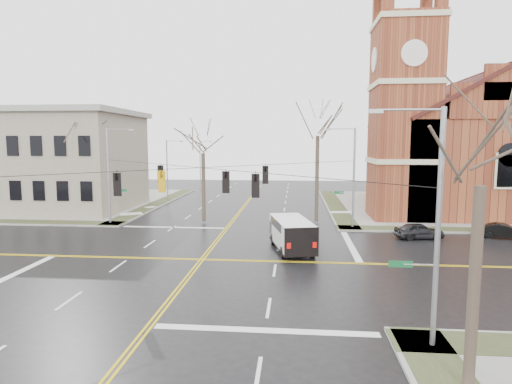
# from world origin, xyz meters

# --- Properties ---
(ground) EXTENTS (120.00, 120.00, 0.00)m
(ground) POSITION_xyz_m (0.00, 0.00, 0.00)
(ground) COLOR black
(ground) RESTS_ON ground
(sidewalks) EXTENTS (80.00, 80.00, 0.17)m
(sidewalks) POSITION_xyz_m (0.00, 0.00, 0.08)
(sidewalks) COLOR gray
(sidewalks) RESTS_ON ground
(road_markings) EXTENTS (100.00, 100.00, 0.01)m
(road_markings) POSITION_xyz_m (0.00, 0.00, 0.01)
(road_markings) COLOR gold
(road_markings) RESTS_ON ground
(church) EXTENTS (24.28, 27.48, 27.50)m
(church) POSITION_xyz_m (24.76, 24.78, 8.43)
(church) COLOR maroon
(church) RESTS_ON ground
(civic_building_a) EXTENTS (18.00, 14.00, 11.00)m
(civic_building_a) POSITION_xyz_m (-22.00, 20.00, 5.50)
(civic_building_a) COLOR gray
(civic_building_a) RESTS_ON ground
(signal_pole_ne) EXTENTS (2.75, 0.22, 9.00)m
(signal_pole_ne) POSITION_xyz_m (11.32, 11.50, 4.95)
(signal_pole_ne) COLOR gray
(signal_pole_ne) RESTS_ON ground
(signal_pole_nw) EXTENTS (2.75, 0.22, 9.00)m
(signal_pole_nw) POSITION_xyz_m (-11.32, 11.50, 4.95)
(signal_pole_nw) COLOR gray
(signal_pole_nw) RESTS_ON ground
(signal_pole_se) EXTENTS (2.75, 0.22, 9.00)m
(signal_pole_se) POSITION_xyz_m (11.32, -11.50, 4.95)
(signal_pole_se) COLOR gray
(signal_pole_se) RESTS_ON ground
(span_wires) EXTENTS (23.02, 23.02, 0.03)m
(span_wires) POSITION_xyz_m (0.00, 0.00, 6.20)
(span_wires) COLOR black
(span_wires) RESTS_ON ground
(traffic_signals) EXTENTS (8.21, 8.26, 1.30)m
(traffic_signals) POSITION_xyz_m (-0.00, -0.67, 5.45)
(traffic_signals) COLOR black
(traffic_signals) RESTS_ON ground
(streetlight_north_a) EXTENTS (2.30, 0.20, 8.00)m
(streetlight_north_a) POSITION_xyz_m (-10.65, 28.00, 4.47)
(streetlight_north_a) COLOR gray
(streetlight_north_a) RESTS_ON ground
(streetlight_north_b) EXTENTS (2.30, 0.20, 8.00)m
(streetlight_north_b) POSITION_xyz_m (-10.65, 48.00, 4.47)
(streetlight_north_b) COLOR gray
(streetlight_north_b) RESTS_ON ground
(cargo_van) EXTENTS (3.63, 6.37, 2.29)m
(cargo_van) POSITION_xyz_m (5.95, 3.22, 1.35)
(cargo_van) COLOR silver
(cargo_van) RESTS_ON ground
(parked_car_a) EXTENTS (4.08, 2.15, 1.32)m
(parked_car_a) POSITION_xyz_m (16.36, 7.73, 0.66)
(parked_car_a) COLOR black
(parked_car_a) RESTS_ON ground
(parked_car_b) EXTENTS (3.89, 2.44, 1.21)m
(parked_car_b) POSITION_xyz_m (23.36, 8.56, 0.61)
(parked_car_b) COLOR black
(parked_car_b) RESTS_ON ground
(tree_nw_far) EXTENTS (4.00, 4.00, 11.36)m
(tree_nw_far) POSITION_xyz_m (-15.30, 13.94, 8.23)
(tree_nw_far) COLOR #372C23
(tree_nw_far) RESTS_ON ground
(tree_nw_near) EXTENTS (4.00, 4.00, 9.97)m
(tree_nw_near) POSITION_xyz_m (-2.62, 12.91, 7.24)
(tree_nw_near) COLOR #372C23
(tree_nw_near) RESTS_ON ground
(tree_ne) EXTENTS (4.00, 4.00, 12.48)m
(tree_ne) POSITION_xyz_m (8.32, 13.88, 9.02)
(tree_ne) COLOR #372C23
(tree_ne) RESTS_ON ground
(tree_se) EXTENTS (4.00, 4.00, 9.65)m
(tree_se) POSITION_xyz_m (11.74, -14.32, 7.01)
(tree_se) COLOR #372C23
(tree_se) RESTS_ON ground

